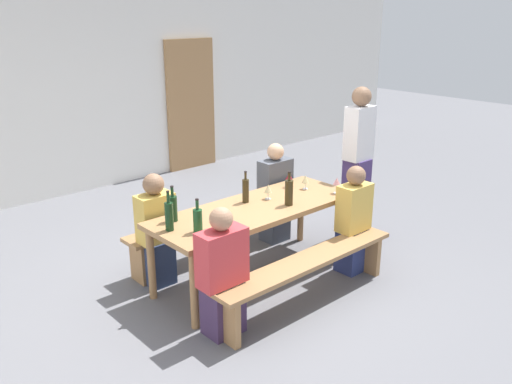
# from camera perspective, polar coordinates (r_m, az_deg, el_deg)

# --- Properties ---
(ground_plane) EXTENTS (24.00, 24.00, 0.00)m
(ground_plane) POSITION_cam_1_polar(r_m,az_deg,el_deg) (5.49, 0.00, -8.92)
(ground_plane) COLOR slate
(back_wall) EXTENTS (14.00, 0.20, 3.20)m
(back_wall) POSITION_cam_1_polar(r_m,az_deg,el_deg) (8.13, -18.50, 11.16)
(back_wall) COLOR silver
(back_wall) RESTS_ON ground
(wooden_door) EXTENTS (0.90, 0.06, 2.10)m
(wooden_door) POSITION_cam_1_polar(r_m,az_deg,el_deg) (9.00, -6.88, 9.10)
(wooden_door) COLOR #9E7247
(wooden_door) RESTS_ON ground
(tasting_table) EXTENTS (2.14, 0.78, 0.75)m
(tasting_table) POSITION_cam_1_polar(r_m,az_deg,el_deg) (5.21, 0.00, -2.37)
(tasting_table) COLOR #9E7247
(tasting_table) RESTS_ON ground
(bench_near) EXTENTS (2.04, 0.30, 0.45)m
(bench_near) POSITION_cam_1_polar(r_m,az_deg,el_deg) (4.89, 5.48, -8.00)
(bench_near) COLOR #9E7247
(bench_near) RESTS_ON ground
(bench_far) EXTENTS (2.04, 0.30, 0.45)m
(bench_far) POSITION_cam_1_polar(r_m,az_deg,el_deg) (5.82, -4.57, -3.42)
(bench_far) COLOR #9E7247
(bench_far) RESTS_ON ground
(wine_bottle_0) EXTENTS (0.08, 0.08, 0.34)m
(wine_bottle_0) POSITION_cam_1_polar(r_m,az_deg,el_deg) (5.20, 3.50, -0.01)
(wine_bottle_0) COLOR #332814
(wine_bottle_0) RESTS_ON tasting_table
(wine_bottle_1) EXTENTS (0.08, 0.08, 0.33)m
(wine_bottle_1) POSITION_cam_1_polar(r_m,az_deg,el_deg) (4.86, -8.76, -1.66)
(wine_bottle_1) COLOR #143319
(wine_bottle_1) RESTS_ON tasting_table
(wine_bottle_2) EXTENTS (0.07, 0.07, 0.32)m
(wine_bottle_2) POSITION_cam_1_polar(r_m,az_deg,el_deg) (5.27, -1.11, 0.18)
(wine_bottle_2) COLOR #332814
(wine_bottle_2) RESTS_ON tasting_table
(wine_bottle_3) EXTENTS (0.07, 0.07, 0.36)m
(wine_bottle_3) POSITION_cam_1_polar(r_m,az_deg,el_deg) (4.66, -9.16, -2.48)
(wine_bottle_3) COLOR #143319
(wine_bottle_3) RESTS_ON tasting_table
(wine_bottle_4) EXTENTS (0.08, 0.08, 0.30)m
(wine_bottle_4) POSITION_cam_1_polar(r_m,az_deg,el_deg) (4.60, -6.17, -2.95)
(wine_bottle_4) COLOR #194723
(wine_bottle_4) RESTS_ON tasting_table
(wine_glass_0) EXTENTS (0.07, 0.07, 0.17)m
(wine_glass_0) POSITION_cam_1_polar(r_m,az_deg,el_deg) (5.58, 8.52, 1.08)
(wine_glass_0) COLOR silver
(wine_glass_0) RESTS_ON tasting_table
(wine_glass_1) EXTENTS (0.08, 0.08, 0.16)m
(wine_glass_1) POSITION_cam_1_polar(r_m,az_deg,el_deg) (5.72, 3.51, 1.62)
(wine_glass_1) COLOR silver
(wine_glass_1) RESTS_ON tasting_table
(wine_glass_2) EXTENTS (0.08, 0.08, 0.16)m
(wine_glass_2) POSITION_cam_1_polar(r_m,az_deg,el_deg) (5.35, 1.30, 0.35)
(wine_glass_2) COLOR silver
(wine_glass_2) RESTS_ON tasting_table
(wine_glass_3) EXTENTS (0.08, 0.08, 0.15)m
(wine_glass_3) POSITION_cam_1_polar(r_m,az_deg,el_deg) (5.68, 5.25, 1.33)
(wine_glass_3) COLOR silver
(wine_glass_3) RESTS_ON tasting_table
(seated_guest_near_0) EXTENTS (0.41, 0.24, 1.11)m
(seated_guest_near_0) POSITION_cam_1_polar(r_m,az_deg,el_deg) (4.40, -3.56, -8.85)
(seated_guest_near_0) COLOR #402C4F
(seated_guest_near_0) RESTS_ON ground
(seated_guest_near_1) EXTENTS (0.35, 0.24, 1.11)m
(seated_guest_near_1) POSITION_cam_1_polar(r_m,az_deg,el_deg) (5.49, 10.22, -3.17)
(seated_guest_near_1) COLOR navy
(seated_guest_near_1) RESTS_ON ground
(seated_guest_far_0) EXTENTS (0.35, 0.24, 1.12)m
(seated_guest_far_0) POSITION_cam_1_polar(r_m,az_deg,el_deg) (5.24, -10.46, -4.21)
(seated_guest_far_0) COLOR navy
(seated_guest_far_0) RESTS_ON ground
(seated_guest_far_1) EXTENTS (0.38, 0.24, 1.15)m
(seated_guest_far_1) POSITION_cam_1_polar(r_m,az_deg,el_deg) (6.13, 2.02, -0.37)
(seated_guest_far_1) COLOR #424958
(seated_guest_far_1) RESTS_ON ground
(standing_host) EXTENTS (0.32, 0.24, 1.75)m
(standing_host) POSITION_cam_1_polar(r_m,az_deg,el_deg) (6.23, 10.65, 2.82)
(standing_host) COLOR #413066
(standing_host) RESTS_ON ground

